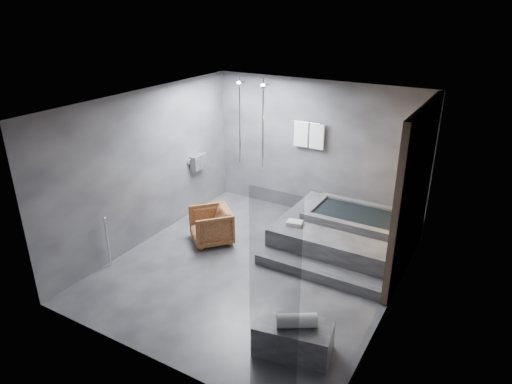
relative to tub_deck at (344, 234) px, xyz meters
The scene contains 7 objects.
room 2.02m from the tub_deck, 118.47° to the right, with size 5.00×5.04×2.82m.
tub_deck is the anchor object (origin of this frame).
tub_step 1.19m from the tub_deck, 90.00° to the right, with size 2.20×0.36×0.18m, color #313133.
concrete_bench 2.97m from the tub_deck, 82.33° to the right, with size 0.97×0.53×0.44m, color #333336.
driftwood_chair 2.45m from the tub_deck, 153.60° to the right, with size 0.71×0.73×0.66m, color #442311.
rolled_towel 3.01m from the tub_deck, 81.52° to the right, with size 0.18×0.18×0.51m, color white.
deck_towel 0.97m from the tub_deck, 141.79° to the right, with size 0.27×0.20×0.07m, color white.
Camera 1 is at (3.35, -5.74, 4.21)m, focal length 32.00 mm.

